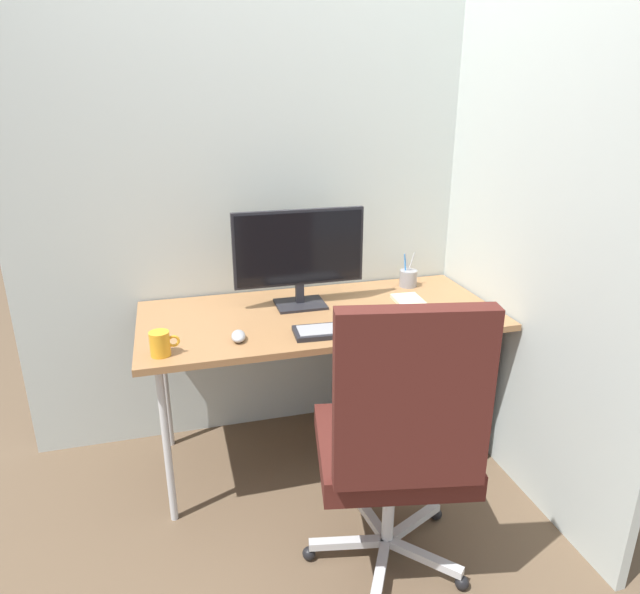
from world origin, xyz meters
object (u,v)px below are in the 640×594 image
Objects in this scene: monitor at (299,253)px; mouse at (238,336)px; coffee_mug at (160,344)px; keyboard at (343,330)px; filing_cabinet at (425,384)px; pen_holder at (408,278)px; notebook at (411,303)px; office_chair at (399,436)px.

monitor is 0.51m from mouse.
monitor reaches higher than coffee_mug.
mouse is (-0.42, 0.03, 0.01)m from keyboard.
mouse is (-0.91, -0.19, 0.44)m from filing_cabinet.
notebook is at bearing -110.54° from pen_holder.
notebook is (-0.09, -0.24, -0.03)m from pen_holder.
pen_holder is (0.49, 0.46, 0.03)m from keyboard.
mouse is (-0.32, -0.32, -0.23)m from monitor.
office_chair reaches higher than filing_cabinet.
office_chair reaches higher than mouse.
coffee_mug reaches higher than mouse.
filing_cabinet is at bearing 58.30° from office_chair.
pen_holder is 1.61× the size of coffee_mug.
pen_holder is (-0.01, 0.24, 0.47)m from filing_cabinet.
notebook reaches higher than filing_cabinet.
coffee_mug is at bearing -161.83° from mouse.
pen_holder is at bearing 72.65° from notebook.
keyboard is 3.71× the size of coffee_mug.
office_chair reaches higher than keyboard.
coffee_mug is at bearing -148.64° from monitor.
notebook is (-0.10, -0.01, 0.43)m from filing_cabinet.
filing_cabinet is at bearing -12.07° from monitor.
mouse is 0.43× the size of notebook.
office_chair is 0.74m from mouse.
mouse reaches higher than keyboard.
monitor reaches higher than filing_cabinet.
filing_cabinet is at bearing 24.24° from keyboard.
notebook is (0.49, -0.13, -0.24)m from monitor.
monitor is 1.45× the size of keyboard.
coffee_mug reaches higher than filing_cabinet.
mouse is at bearing 127.34° from office_chair.
filing_cabinet is at bearing 11.60° from coffee_mug.
mouse reaches higher than filing_cabinet.
office_chair reaches higher than pen_holder.
coffee_mug is at bearing 144.56° from office_chair.
keyboard is 0.71m from coffee_mug.
notebook is at bearing -176.62° from filing_cabinet.
coffee_mug is (-1.20, -0.25, 0.47)m from filing_cabinet.
keyboard reaches higher than filing_cabinet.
filing_cabinet is 1.03m from mouse.
coffee_mug reaches higher than notebook.
filing_cabinet is 0.70m from keyboard.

